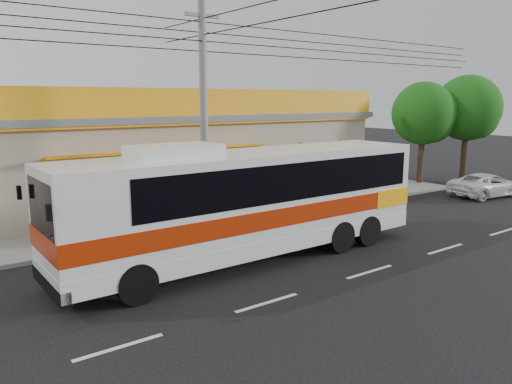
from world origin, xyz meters
TOP-DOWN VIEW (x-y plane):
  - ground at (0.00, 0.00)m, footprint 120.00×120.00m
  - sidewalk at (0.00, 6.00)m, footprint 30.00×3.20m
  - lane_markings at (0.00, -2.50)m, footprint 50.00×0.12m
  - storefront_building at (-0.01, 11.54)m, footprint 22.60×9.20m
  - coach_bus at (-2.07, 0.66)m, footprint 12.84×2.78m
  - white_car at (14.49, 1.86)m, footprint 4.74×2.66m
  - utility_pole at (-1.85, 4.20)m, footprint 34.00×14.00m
  - tree_near at (14.85, 6.26)m, footprint 3.78×3.78m
  - tree_far at (17.76, 5.16)m, footprint 4.05×4.05m

SIDE VIEW (x-z plane):
  - ground at x=0.00m, z-range 0.00..0.00m
  - lane_markings at x=0.00m, z-range -0.01..0.01m
  - sidewalk at x=0.00m, z-range 0.00..0.15m
  - white_car at x=14.49m, z-range 0.00..1.25m
  - coach_bus at x=-2.07m, z-range 0.14..4.09m
  - storefront_building at x=-0.01m, z-range -0.55..5.15m
  - tree_near at x=14.85m, z-range 1.11..7.38m
  - tree_far at x=17.76m, z-range 1.19..7.89m
  - utility_pole at x=-1.85m, z-range 2.97..12.10m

